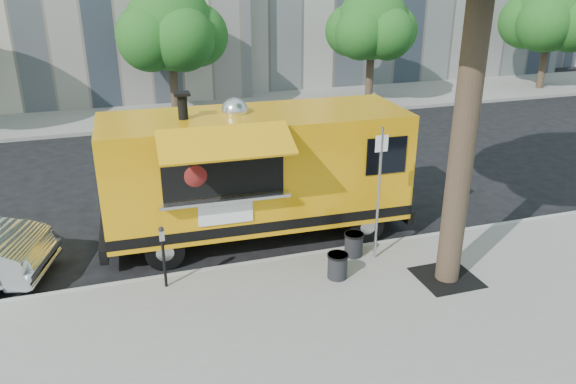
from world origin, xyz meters
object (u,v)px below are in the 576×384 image
Objects in this scene: trash_bin_left at (354,244)px; trash_bin_right at (338,265)px; far_tree_d at (552,14)px; sign_post at (379,187)px; parking_meter at (163,250)px; food_truck at (255,171)px; far_tree_c at (372,24)px; far_tree_b at (170,27)px.

trash_bin_right reaches higher than trash_bin_left.
far_tree_d reaches higher than sign_post.
sign_post is at bearing -2.52° from parking_meter.
food_truck is at bearing -147.10° from far_tree_d.
far_tree_c is 1.74× the size of sign_post.
far_tree_d is 10.51× the size of trash_bin_right.
trash_bin_right is (-7.56, -14.48, -3.28)m from far_tree_c.
sign_post is 5.59× the size of trash_bin_right.
parking_meter is at bearing 177.48° from sign_post.
food_truck is at bearing -88.09° from far_tree_b.
trash_bin_right is (1.44, -14.78, -3.39)m from far_tree_b.
sign_post is 5.63× the size of trash_bin_left.
trash_bin_right is at bearing -117.58° from far_tree_c.
far_tree_b is 1.83× the size of sign_post.
trash_bin_right is at bearing -154.45° from sign_post.
parking_meter is (-11.00, -13.75, -2.74)m from far_tree_c.
sign_post is 1.49m from trash_bin_left.
far_tree_c is at bearing 51.34° from parking_meter.
far_tree_b reaches higher than trash_bin_right.
far_tree_d is at bearing 39.89° from trash_bin_right.
food_truck is at bearing 38.60° from parking_meter.
far_tree_b is 12.32m from food_truck.
far_tree_c is 3.90× the size of parking_meter.
far_tree_c is (9.00, -0.30, -0.12)m from far_tree_b.
far_tree_d reaches higher than far_tree_b.
far_tree_b is 10.33× the size of trash_bin_left.
sign_post is 4.64m from parking_meter.
trash_bin_left is 0.99× the size of trash_bin_right.
trash_bin_left is (2.15, -14.00, -3.40)m from far_tree_b.
food_truck reaches higher than trash_bin_right.
sign_post is 0.41× the size of food_truck.
parking_meter is (-4.55, 0.20, -0.87)m from sign_post.
sign_post is (-6.45, -13.95, -1.87)m from far_tree_c.
trash_bin_right is at bearing -132.39° from trash_bin_left.
far_tree_d is at bearing 39.52° from trash_bin_left.
trash_bin_right is (-17.56, -14.68, -3.45)m from far_tree_d.
far_tree_b reaches higher than sign_post.
trash_bin_left is (1.74, -1.87, -1.27)m from food_truck.
far_tree_d is (10.00, 0.20, 0.17)m from far_tree_c.
trash_bin_left is at bearing 147.99° from sign_post.
far_tree_b reaches higher than far_tree_c.
parking_meter is 4.19m from trash_bin_left.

